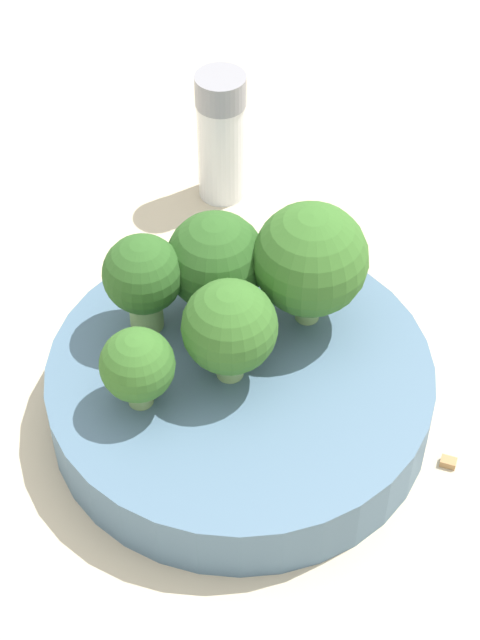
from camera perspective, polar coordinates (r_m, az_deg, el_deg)
The scene contains 9 objects.
ground_plane at distance 0.55m, azimuth 0.00°, elevation -4.89°, with size 3.00×3.00×0.00m, color beige.
bowl at distance 0.54m, azimuth 0.00°, elevation -3.77°, with size 0.19×0.19×0.03m, color slate.
broccoli_floret_0 at distance 0.49m, azimuth -0.27°, elevation -0.76°, with size 0.05×0.05×0.06m.
broccoli_floret_1 at distance 0.49m, azimuth -5.49°, elevation -2.48°, with size 0.04×0.04×0.04m.
broccoli_floret_2 at distance 0.52m, azimuth 3.78°, elevation 3.20°, with size 0.06×0.06×0.07m.
broccoli_floret_3 at distance 0.53m, azimuth -1.31°, elevation 3.06°, with size 0.05×0.05×0.06m.
broccoli_floret_4 at distance 0.52m, azimuth -5.19°, elevation 2.26°, with size 0.04×0.04×0.06m.
pepper_shaker at distance 0.64m, azimuth -1.01°, elevation 9.78°, with size 0.03×0.03×0.08m.
almond_crumb_4 at distance 0.54m, azimuth 11.08°, elevation -7.33°, with size 0.01×0.01×0.01m, color #AD7F4C.
Camera 1 is at (-0.19, -0.28, 0.43)m, focal length 60.00 mm.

